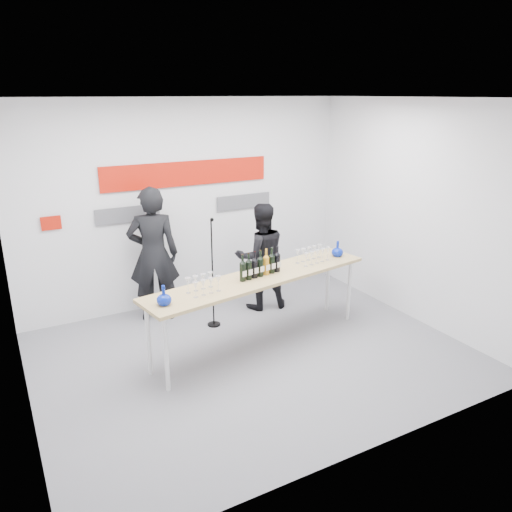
{
  "coord_description": "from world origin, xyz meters",
  "views": [
    {
      "loc": [
        -2.57,
        -4.77,
        3.05
      ],
      "look_at": [
        0.21,
        0.31,
        1.15
      ],
      "focal_mm": 35.0,
      "sensor_mm": 36.0,
      "label": 1
    }
  ],
  "objects_px": {
    "tasting_table": "(260,282)",
    "mic_stand": "(213,294)",
    "presenter_left": "(153,254)",
    "presenter_right": "(261,257)"
  },
  "relations": [
    {
      "from": "presenter_left",
      "to": "mic_stand",
      "type": "distance_m",
      "value": 0.99
    },
    {
      "from": "tasting_table",
      "to": "presenter_right",
      "type": "relative_size",
      "value": 1.98
    },
    {
      "from": "tasting_table",
      "to": "presenter_right",
      "type": "bearing_deg",
      "value": 50.54
    },
    {
      "from": "presenter_left",
      "to": "tasting_table",
      "type": "bearing_deg",
      "value": 141.1
    },
    {
      "from": "mic_stand",
      "to": "presenter_left",
      "type": "bearing_deg",
      "value": 146.72
    },
    {
      "from": "presenter_left",
      "to": "presenter_right",
      "type": "bearing_deg",
      "value": -175.98
    },
    {
      "from": "tasting_table",
      "to": "mic_stand",
      "type": "height_order",
      "value": "mic_stand"
    },
    {
      "from": "presenter_right",
      "to": "mic_stand",
      "type": "relative_size",
      "value": 1.03
    },
    {
      "from": "presenter_left",
      "to": "mic_stand",
      "type": "xyz_separation_m",
      "value": [
        0.6,
        -0.62,
        -0.48
      ]
    },
    {
      "from": "tasting_table",
      "to": "mic_stand",
      "type": "relative_size",
      "value": 2.04
    }
  ]
}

